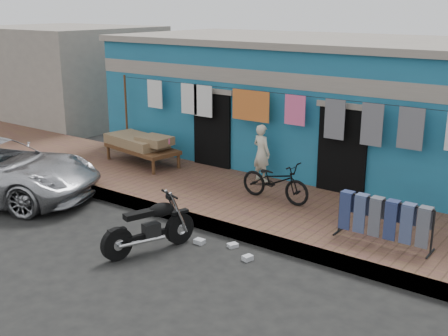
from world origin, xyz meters
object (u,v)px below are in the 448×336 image
jeans_rack (384,220)px  motorcycle (149,225)px  seated_person (262,153)px  charpoy (142,149)px  bicycle (275,177)px

jeans_rack → motorcycle: bearing=-146.3°
seated_person → jeans_rack: 3.99m
charpoy → bicycle: bearing=-5.1°
charpoy → jeans_rack: bearing=-9.5°
motorcycle → charpoy: (-3.47, 3.37, 0.12)m
seated_person → charpoy: size_ratio=0.57×
seated_person → charpoy: (-3.23, -0.58, -0.29)m
charpoy → seated_person: bearing=10.2°
seated_person → charpoy: 3.30m
seated_person → motorcycle: bearing=106.8°
motorcycle → jeans_rack: jeans_rack is taller
charpoy → jeans_rack: jeans_rack is taller
seated_person → bicycle: bearing=148.5°
bicycle → motorcycle: bicycle is taller
seated_person → jeans_rack: size_ratio=0.77×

